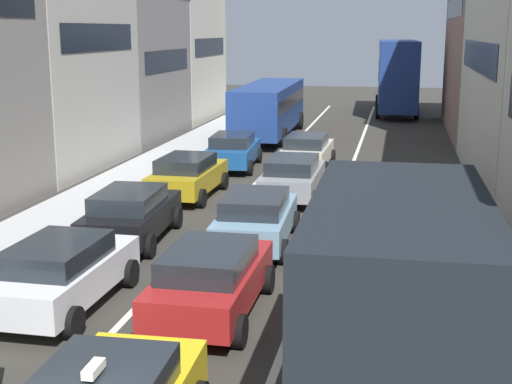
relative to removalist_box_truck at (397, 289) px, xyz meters
The scene contains 17 objects.
sidewalk_left 18.96m from the removalist_box_truck, 123.46° to the left, with size 2.60×64.00×0.14m, color #B4B4B4.
lane_stripe_left 16.75m from the removalist_box_truck, 108.93° to the left, with size 0.16×60.00×0.01m, color silver.
lane_stripe_right 15.98m from the removalist_box_truck, 97.24° to the left, with size 0.16×60.00×0.01m, color silver.
building_row_left 23.13m from the removalist_box_truck, 133.20° to the left, with size 7.20×43.90×12.53m.
removalist_box_truck is the anchor object (origin of this frame).
sedan_centre_lane_second 5.00m from the removalist_box_truck, 140.15° to the left, with size 2.07×4.31×1.49m.
wagon_left_lane_second 7.60m from the removalist_box_truck, 157.28° to the left, with size 2.10×4.32×1.49m.
hatchback_centre_lane_third 9.01m from the removalist_box_truck, 114.99° to the left, with size 2.20×4.37×1.49m.
sedan_left_lane_third 10.78m from the removalist_box_truck, 132.73° to the left, with size 2.26×4.40×1.49m.
coupe_centre_lane_fourth 14.39m from the removalist_box_truck, 104.60° to the left, with size 2.06×4.30×1.49m.
sedan_left_lane_fourth 15.34m from the removalist_box_truck, 118.46° to the left, with size 2.13×4.33×1.49m.
sedan_centre_lane_fifth 19.82m from the removalist_box_truck, 101.17° to the left, with size 2.12×4.33×1.49m.
sedan_left_lane_fifth 20.27m from the removalist_box_truck, 110.05° to the left, with size 2.28×4.40×1.49m.
sedan_right_lane_behind_truck 7.19m from the removalist_box_truck, 92.89° to the left, with size 2.26×4.40×1.49m.
wagon_right_lane_far 12.46m from the removalist_box_truck, 91.44° to the left, with size 2.10×4.32×1.49m.
bus_mid_queue_primary 29.07m from the removalist_box_truck, 104.00° to the left, with size 2.92×10.54×2.90m.
bus_far_queue_secondary 41.27m from the removalist_box_truck, 90.47° to the left, with size 3.09×10.59×5.06m.
Camera 1 is at (3.62, -6.26, 5.79)m, focal length 50.75 mm.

